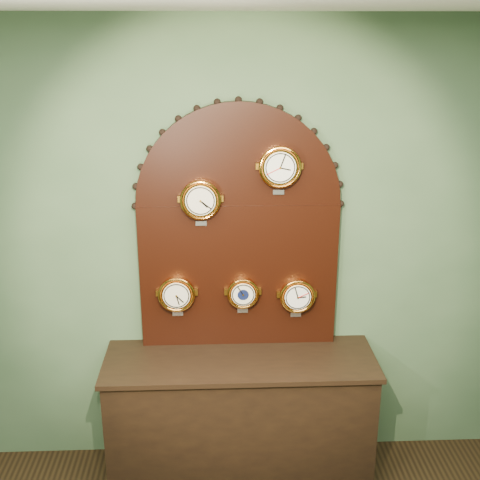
{
  "coord_description": "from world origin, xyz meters",
  "views": [
    {
      "loc": [
        -0.14,
        -1.02,
        2.71
      ],
      "look_at": [
        0.0,
        2.25,
        1.58
      ],
      "focal_mm": 45.97,
      "sensor_mm": 36.0,
      "label": 1
    }
  ],
  "objects_px": {
    "shop_counter": "(240,420)",
    "display_board": "(239,222)",
    "arabic_clock": "(280,167)",
    "hygrometer": "(177,294)",
    "tide_clock": "(297,295)",
    "barometer": "(243,293)",
    "roman_clock": "(201,199)"
  },
  "relations": [
    {
      "from": "hygrometer",
      "to": "tide_clock",
      "type": "bearing_deg",
      "value": 0.01
    },
    {
      "from": "arabic_clock",
      "to": "barometer",
      "type": "relative_size",
      "value": 1.19
    },
    {
      "from": "shop_counter",
      "to": "arabic_clock",
      "type": "distance_m",
      "value": 1.59
    },
    {
      "from": "arabic_clock",
      "to": "hygrometer",
      "type": "xyz_separation_m",
      "value": [
        -0.61,
        0.0,
        -0.77
      ]
    },
    {
      "from": "shop_counter",
      "to": "barometer",
      "type": "relative_size",
      "value": 6.52
    },
    {
      "from": "roman_clock",
      "to": "hygrometer",
      "type": "xyz_separation_m",
      "value": [
        -0.16,
        0.0,
        -0.59
      ]
    },
    {
      "from": "shop_counter",
      "to": "roman_clock",
      "type": "distance_m",
      "value": 1.41
    },
    {
      "from": "hygrometer",
      "to": "roman_clock",
      "type": "bearing_deg",
      "value": -0.11
    },
    {
      "from": "roman_clock",
      "to": "arabic_clock",
      "type": "bearing_deg",
      "value": -0.02
    },
    {
      "from": "roman_clock",
      "to": "tide_clock",
      "type": "bearing_deg",
      "value": 0.05
    },
    {
      "from": "display_board",
      "to": "barometer",
      "type": "height_order",
      "value": "display_board"
    },
    {
      "from": "hygrometer",
      "to": "barometer",
      "type": "distance_m",
      "value": 0.4
    },
    {
      "from": "shop_counter",
      "to": "roman_clock",
      "type": "bearing_deg",
      "value": 145.26
    },
    {
      "from": "roman_clock",
      "to": "barometer",
      "type": "xyz_separation_m",
      "value": [
        0.24,
        0.0,
        -0.59
      ]
    },
    {
      "from": "roman_clock",
      "to": "arabic_clock",
      "type": "relative_size",
      "value": 0.97
    },
    {
      "from": "shop_counter",
      "to": "display_board",
      "type": "xyz_separation_m",
      "value": [
        0.0,
        0.22,
        1.23
      ]
    },
    {
      "from": "hygrometer",
      "to": "shop_counter",
      "type": "bearing_deg",
      "value": -22.16
    },
    {
      "from": "arabic_clock",
      "to": "tide_clock",
      "type": "height_order",
      "value": "arabic_clock"
    },
    {
      "from": "display_board",
      "to": "tide_clock",
      "type": "distance_m",
      "value": 0.58
    },
    {
      "from": "arabic_clock",
      "to": "hygrometer",
      "type": "relative_size",
      "value": 1.07
    },
    {
      "from": "arabic_clock",
      "to": "barometer",
      "type": "distance_m",
      "value": 0.8
    },
    {
      "from": "shop_counter",
      "to": "arabic_clock",
      "type": "bearing_deg",
      "value": 33.52
    },
    {
      "from": "barometer",
      "to": "shop_counter",
      "type": "bearing_deg",
      "value": -98.7
    },
    {
      "from": "roman_clock",
      "to": "hygrometer",
      "type": "bearing_deg",
      "value": 179.89
    },
    {
      "from": "tide_clock",
      "to": "hygrometer",
      "type": "bearing_deg",
      "value": -179.99
    },
    {
      "from": "display_board",
      "to": "arabic_clock",
      "type": "bearing_deg",
      "value": -16.17
    },
    {
      "from": "barometer",
      "to": "roman_clock",
      "type": "bearing_deg",
      "value": -179.79
    },
    {
      "from": "hygrometer",
      "to": "tide_clock",
      "type": "distance_m",
      "value": 0.73
    },
    {
      "from": "arabic_clock",
      "to": "hygrometer",
      "type": "bearing_deg",
      "value": 179.95
    },
    {
      "from": "shop_counter",
      "to": "hygrometer",
      "type": "distance_m",
      "value": 0.89
    },
    {
      "from": "shop_counter",
      "to": "tide_clock",
      "type": "height_order",
      "value": "tide_clock"
    },
    {
      "from": "roman_clock",
      "to": "arabic_clock",
      "type": "distance_m",
      "value": 0.49
    }
  ]
}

